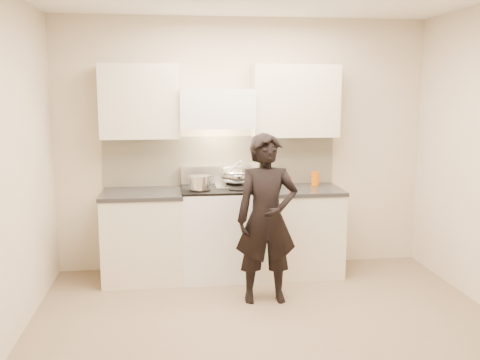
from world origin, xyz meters
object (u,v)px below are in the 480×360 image
Objects in this scene: stove at (219,232)px; utensil_crock at (264,176)px; wok at (236,175)px; person at (267,219)px; counter_right at (296,230)px.

stove is 0.77m from utensil_crock.
person is (0.18, -0.83, -0.27)m from wok.
utensil_crock is at bearing 82.30° from person.
stove is 2.88× the size of utensil_crock.
stove is 0.88m from person.
person is at bearing -121.51° from counter_right.
wok is (0.20, 0.09, 0.58)m from stove.
counter_right is 2.20× the size of wok.
utensil_crock is at bearing 15.92° from wok.
utensil_crock is 0.96m from person.
utensil_crock is at bearing 19.73° from stove.
utensil_crock is (0.51, 0.18, 0.55)m from stove.
person is at bearing -62.98° from stove.
person reaches higher than wok.
person is (-0.45, -0.74, 0.32)m from counter_right.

